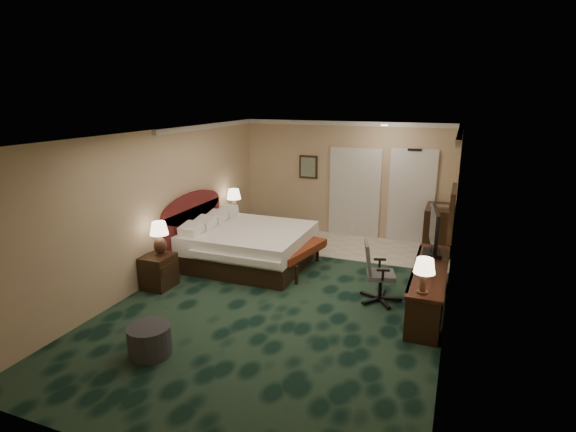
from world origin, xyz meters
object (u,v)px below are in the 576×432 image
at_px(nightstand_near, 159,271).
at_px(lamp_near, 160,238).
at_px(ottoman, 150,340).
at_px(bed, 250,246).
at_px(desk_chair, 381,272).
at_px(bed_bench, 298,259).
at_px(tv, 434,232).
at_px(desk, 428,288).
at_px(minibar, 437,230).
at_px(nightstand_far, 235,228).
at_px(lamp_far, 234,202).

relative_size(nightstand_near, lamp_near, 0.98).
bearing_deg(ottoman, lamp_near, 122.03).
height_order(bed, desk_chair, desk_chair).
bearing_deg(ottoman, bed_bench, 76.65).
xyz_separation_m(bed, tv, (3.48, -0.14, 0.72)).
height_order(bed, tv, tv).
relative_size(lamp_near, tv, 0.59).
bearing_deg(desk, lamp_near, -169.82).
bearing_deg(bed_bench, nightstand_near, -130.19).
distance_m(lamp_near, bed_bench, 2.59).
xyz_separation_m(bed_bench, desk, (2.46, -0.75, 0.10)).
distance_m(bed, desk, 3.59).
distance_m(bed, minibar, 4.00).
relative_size(desk, desk_chair, 2.37).
relative_size(lamp_near, desk, 0.25).
bearing_deg(minibar, bed, -149.89).
bearing_deg(nightstand_far, nightstand_near, -90.10).
height_order(lamp_near, bed_bench, lamp_near).
bearing_deg(lamp_near, lamp_far, 90.76).
height_order(bed_bench, ottoman, bed_bench).
height_order(nightstand_far, minibar, minibar).
relative_size(lamp_near, desk_chair, 0.60).
relative_size(nightstand_near, lamp_far, 0.96).
xyz_separation_m(ottoman, minibar, (3.23, 5.46, 0.31)).
bearing_deg(bed, nightstand_near, -120.58).
distance_m(ottoman, minibar, 6.35).
bearing_deg(bed, tv, -2.36).
xyz_separation_m(lamp_near, tv, (4.42, 1.44, 0.19)).
distance_m(lamp_far, bed_bench, 2.47).
bearing_deg(nightstand_near, bed_bench, 38.53).
bearing_deg(tv, ottoman, -142.21).
bearing_deg(ottoman, nightstand_far, 104.44).
distance_m(tv, minibar, 2.22).
xyz_separation_m(nightstand_far, desk_chair, (3.71, -1.99, 0.20)).
height_order(lamp_near, tv, tv).
bearing_deg(desk_chair, lamp_near, 175.93).
distance_m(lamp_far, minibar, 4.52).
xyz_separation_m(lamp_far, minibar, (4.43, 0.79, -0.40)).
bearing_deg(bed, nightstand_far, 129.02).
distance_m(ottoman, tv, 4.72).
height_order(lamp_far, desk_chair, lamp_far).
relative_size(lamp_near, lamp_far, 0.98).
xyz_separation_m(nightstand_far, minibar, (4.42, 0.81, 0.21)).
bearing_deg(lamp_far, bed_bench, -31.91).
distance_m(nightstand_far, lamp_near, 2.84).
bearing_deg(desk_chair, nightstand_far, 135.68).
height_order(nightstand_near, lamp_far, lamp_far).
relative_size(bed, tv, 2.21).
height_order(nightstand_near, bed_bench, nightstand_near).
bearing_deg(nightstand_far, bed, -50.98).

